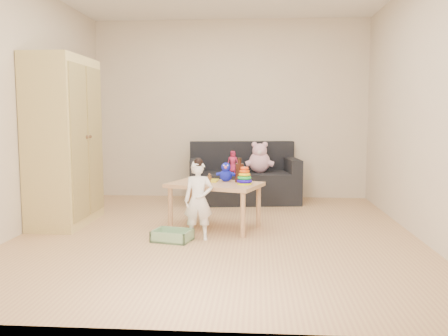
# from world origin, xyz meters

# --- Properties ---
(room) EXTENTS (4.50, 4.50, 4.50)m
(room) POSITION_xyz_m (0.00, 0.00, 1.30)
(room) COLOR tan
(room) RESTS_ON ground
(wardrobe) EXTENTS (0.51, 1.03, 1.85)m
(wardrobe) POSITION_xyz_m (-1.73, 0.34, 0.92)
(wardrobe) COLOR #DCC379
(wardrobe) RESTS_ON ground
(sofa) EXTENTS (1.59, 0.94, 0.42)m
(sofa) POSITION_xyz_m (0.22, 1.81, 0.21)
(sofa) COLOR black
(sofa) RESTS_ON ground
(play_table) EXTENTS (1.08, 0.87, 0.49)m
(play_table) POSITION_xyz_m (-0.04, 0.20, 0.25)
(play_table) COLOR tan
(play_table) RESTS_ON ground
(storage_bin) EXTENTS (0.41, 0.34, 0.11)m
(storage_bin) POSITION_xyz_m (-0.41, -0.34, 0.05)
(storage_bin) COLOR #7DA779
(storage_bin) RESTS_ON ground
(toddler) EXTENTS (0.29, 0.21, 0.76)m
(toddler) POSITION_xyz_m (-0.16, -0.26, 0.38)
(toddler) COLOR white
(toddler) RESTS_ON ground
(pink_bear) EXTENTS (0.36, 0.32, 0.36)m
(pink_bear) POSITION_xyz_m (0.44, 1.80, 0.60)
(pink_bear) COLOR #EDAFC9
(pink_bear) RESTS_ON sofa
(doll) EXTENTS (0.15, 0.10, 0.30)m
(doll) POSITION_xyz_m (0.07, 1.72, 0.57)
(doll) COLOR #CF2657
(doll) RESTS_ON sofa
(ring_stacker) EXTENTS (0.16, 0.16, 0.19)m
(ring_stacker) POSITION_xyz_m (0.27, 0.12, 0.57)
(ring_stacker) COLOR #EAFF0D
(ring_stacker) RESTS_ON play_table
(brown_bottle) EXTENTS (0.09, 0.09, 0.26)m
(brown_bottle) POSITION_xyz_m (0.21, 0.28, 0.61)
(brown_bottle) COLOR black
(brown_bottle) RESTS_ON play_table
(blue_plush) EXTENTS (0.22, 0.20, 0.21)m
(blue_plush) POSITION_xyz_m (0.07, 0.34, 0.60)
(blue_plush) COLOR #161DC7
(blue_plush) RESTS_ON play_table
(wooden_figure) EXTENTS (0.05, 0.05, 0.10)m
(wooden_figure) POSITION_xyz_m (-0.10, 0.19, 0.55)
(wooden_figure) COLOR brown
(wooden_figure) RESTS_ON play_table
(yellow_book) EXTENTS (0.23, 0.23, 0.02)m
(yellow_book) POSITION_xyz_m (-0.13, 0.33, 0.50)
(yellow_book) COLOR yellow
(yellow_book) RESTS_ON play_table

